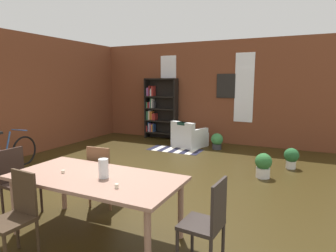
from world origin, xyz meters
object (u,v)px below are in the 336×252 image
(potted_plant_window, at_px, (291,157))
(dining_chair_near_left, at_px, (16,213))
(potted_plant_corner, at_px, (263,165))
(bookshelf_tall, at_px, (159,109))
(dining_chair_head_left, at_px, (17,179))
(vase_on_table, at_px, (104,168))
(armchair_white, at_px, (189,137))
(dining_table, at_px, (95,182))
(dining_chair_far_left, at_px, (103,174))
(potted_plant_by_shelf, at_px, (217,141))
(bicycle_second, at_px, (7,155))
(dining_chair_head_right, at_px, (208,221))

(potted_plant_window, bearing_deg, dining_chair_near_left, -117.54)
(dining_chair_near_left, xyz_separation_m, potted_plant_corner, (2.03, 3.90, -0.25))
(bookshelf_tall, bearing_deg, dining_chair_head_left, -82.89)
(vase_on_table, relative_size, armchair_white, 0.23)
(dining_table, height_order, potted_plant_window, dining_table)
(bookshelf_tall, xyz_separation_m, potted_plant_window, (4.18, -1.75, -0.74))
(dining_table, distance_m, potted_plant_corner, 3.56)
(dining_chair_far_left, xyz_separation_m, bookshelf_tall, (-1.68, 5.08, 0.48))
(vase_on_table, distance_m, potted_plant_by_shelf, 5.16)
(potted_plant_corner, bearing_deg, vase_on_table, -114.30)
(dining_chair_near_left, relative_size, armchair_white, 0.93)
(dining_chair_far_left, bearing_deg, potted_plant_corner, 50.23)
(dining_chair_head_left, bearing_deg, armchair_white, 82.92)
(dining_chair_near_left, distance_m, bicycle_second, 3.61)
(bookshelf_tall, distance_m, bicycle_second, 4.77)
(vase_on_table, xyz_separation_m, dining_chair_head_right, (1.30, -0.01, -0.37))
(dining_chair_head_right, relative_size, dining_chair_near_left, 1.00)
(dining_chair_far_left, height_order, bicycle_second, dining_chair_far_left)
(potted_plant_by_shelf, bearing_deg, vase_on_table, -89.15)
(bookshelf_tall, xyz_separation_m, potted_plant_corner, (3.71, -2.65, -0.73))
(bookshelf_tall, bearing_deg, dining_table, -69.68)
(armchair_white, distance_m, potted_plant_by_shelf, 0.85)
(dining_chair_near_left, height_order, bicycle_second, dining_chair_near_left)
(dining_chair_head_right, distance_m, bicycle_second, 5.06)
(bookshelf_tall, bearing_deg, potted_plant_window, -22.64)
(bookshelf_tall, height_order, armchair_white, bookshelf_tall)
(dining_table, height_order, dining_chair_near_left, dining_chair_near_left)
(potted_plant_corner, bearing_deg, dining_chair_head_left, -133.36)
(dining_table, relative_size, potted_plant_by_shelf, 4.63)
(dining_chair_near_left, bearing_deg, potted_plant_window, 62.46)
(dining_table, height_order, bicycle_second, bicycle_second)
(potted_plant_corner, bearing_deg, potted_plant_by_shelf, 127.66)
(dining_chair_head_left, relative_size, dining_chair_far_left, 1.00)
(dining_chair_head_left, xyz_separation_m, armchair_white, (0.63, 5.10, -0.23))
(potted_plant_window, bearing_deg, dining_chair_head_right, -98.45)
(dining_table, distance_m, bookshelf_tall, 6.21)
(dining_chair_head_left, relative_size, potted_plant_by_shelf, 2.09)
(bookshelf_tall, distance_m, armchair_white, 1.69)
(dining_table, relative_size, vase_on_table, 9.14)
(dining_chair_head_left, distance_m, bookshelf_tall, 5.87)
(potted_plant_corner, bearing_deg, dining_chair_near_left, -117.51)
(bicycle_second, bearing_deg, dining_chair_head_left, -31.86)
(bicycle_second, bearing_deg, potted_plant_window, 26.98)
(vase_on_table, relative_size, dining_chair_head_right, 0.24)
(bicycle_second, height_order, potted_plant_by_shelf, bicycle_second)
(dining_chair_far_left, height_order, potted_plant_corner, dining_chair_far_left)
(dining_chair_head_left, bearing_deg, potted_plant_window, 49.59)
(dining_table, xyz_separation_m, dining_chair_head_right, (1.43, -0.01, -0.18))
(dining_chair_head_left, bearing_deg, dining_table, -0.14)
(dining_table, distance_m, armchair_white, 5.18)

